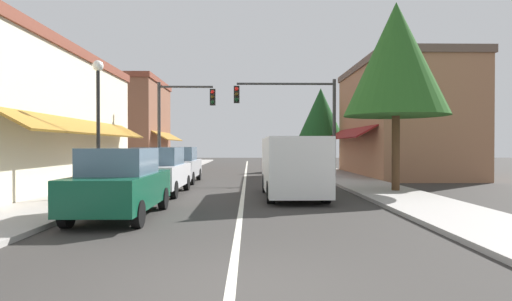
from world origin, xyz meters
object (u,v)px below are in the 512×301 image
object	(u,v)px
tree_right_near	(396,59)
traffic_signal_left_corner	(178,115)
parked_car_third_left	(179,165)
traffic_signal_mast_arm	(298,110)
tree_right_far	(321,113)
van_in_lane	(293,165)
parked_car_second_left	(160,171)
street_lamp_left_near	(98,106)
parked_car_nearest_left	(121,183)

from	to	relation	value
tree_right_near	traffic_signal_left_corner	bearing A→B (deg)	142.53
traffic_signal_left_corner	parked_car_third_left	bearing A→B (deg)	-79.13
parked_car_third_left	traffic_signal_mast_arm	bearing A→B (deg)	13.05
traffic_signal_mast_arm	tree_right_far	xyz separation A→B (m)	(2.78, 9.09, 0.56)
tree_right_near	tree_right_far	size ratio (longest dim) A/B	1.19
van_in_lane	tree_right_near	bearing A→B (deg)	14.87
traffic_signal_mast_arm	traffic_signal_left_corner	xyz separation A→B (m)	(-6.56, 1.03, -0.16)
parked_car_second_left	street_lamp_left_near	distance (m)	3.30
parked_car_third_left	street_lamp_left_near	world-z (taller)	street_lamp_left_near
traffic_signal_left_corner	street_lamp_left_near	distance (m)	9.19
traffic_signal_mast_arm	tree_right_near	world-z (taller)	tree_right_near
traffic_signal_mast_arm	tree_right_near	distance (m)	7.14
van_in_lane	tree_right_far	size ratio (longest dim) A/B	0.84
parked_car_third_left	van_in_lane	xyz separation A→B (m)	(5.02, -6.01, 0.27)
parked_car_third_left	van_in_lane	distance (m)	7.83
street_lamp_left_near	tree_right_near	bearing A→B (deg)	9.38
street_lamp_left_near	van_in_lane	bearing A→B (deg)	5.47
parked_car_second_left	van_in_lane	bearing A→B (deg)	-10.87
parked_car_nearest_left	van_in_lane	world-z (taller)	van_in_lane
parked_car_second_left	tree_right_far	distance (m)	18.17
parked_car_nearest_left	traffic_signal_mast_arm	xyz separation A→B (m)	(5.88, 11.56, 2.85)
traffic_signal_left_corner	tree_right_far	world-z (taller)	tree_right_far
parked_car_nearest_left	parked_car_second_left	size ratio (longest dim) A/B	1.00
traffic_signal_mast_arm	tree_right_far	distance (m)	9.52
parked_car_third_left	tree_right_near	xyz separation A→B (m)	(9.10, -4.88, 4.26)
parked_car_nearest_left	tree_right_near	world-z (taller)	tree_right_near
parked_car_nearest_left	parked_car_third_left	xyz separation A→B (m)	(-0.21, 10.12, 0.00)
traffic_signal_left_corner	parked_car_second_left	bearing A→B (deg)	-85.62
van_in_lane	street_lamp_left_near	bearing A→B (deg)	-175.16
parked_car_third_left	tree_right_far	xyz separation A→B (m)	(8.87, 10.53, 3.41)
street_lamp_left_near	parked_car_third_left	bearing A→B (deg)	76.37
parked_car_second_left	parked_car_third_left	xyz separation A→B (m)	(-0.10, 5.01, 0.00)
van_in_lane	tree_right_far	bearing A→B (deg)	76.26
parked_car_third_left	traffic_signal_left_corner	size ratio (longest dim) A/B	0.76
parked_car_nearest_left	traffic_signal_left_corner	size ratio (longest dim) A/B	0.76
traffic_signal_left_corner	tree_right_far	bearing A→B (deg)	40.79
parked_car_second_left	van_in_lane	size ratio (longest dim) A/B	0.79
van_in_lane	parked_car_second_left	bearing A→B (deg)	167.90
traffic_signal_mast_arm	tree_right_near	xyz separation A→B (m)	(3.02, -6.31, 1.41)
traffic_signal_left_corner	tree_right_near	xyz separation A→B (m)	(9.58, -7.34, 1.58)
parked_car_nearest_left	tree_right_far	world-z (taller)	tree_right_far
street_lamp_left_near	tree_right_near	size ratio (longest dim) A/B	0.64
traffic_signal_mast_arm	tree_right_far	bearing A→B (deg)	73.00
traffic_signal_mast_arm	tree_right_far	world-z (taller)	tree_right_far
traffic_signal_left_corner	van_in_lane	bearing A→B (deg)	-57.07
street_lamp_left_near	traffic_signal_left_corner	bearing A→B (deg)	82.88
traffic_signal_left_corner	street_lamp_left_near	world-z (taller)	traffic_signal_left_corner
street_lamp_left_near	tree_right_far	size ratio (longest dim) A/B	0.76
van_in_lane	street_lamp_left_near	world-z (taller)	street_lamp_left_near
traffic_signal_mast_arm	street_lamp_left_near	distance (m)	11.18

